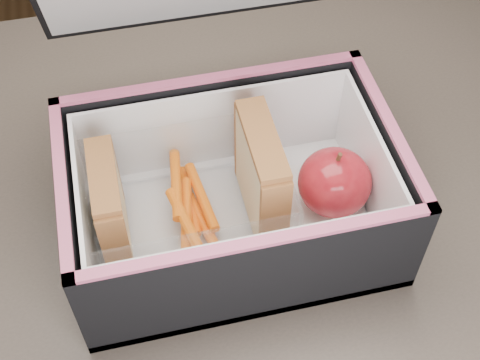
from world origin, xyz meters
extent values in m
cube|color=brown|center=(0.00, 0.00, 0.73)|extent=(1.20, 0.80, 0.03)
cube|color=#382D26|center=(0.55, 0.35, 0.36)|extent=(0.05, 0.05, 0.72)
cube|color=beige|center=(-0.10, 0.01, 0.81)|extent=(0.01, 0.09, 0.09)
cube|color=#C8696E|center=(-0.09, 0.01, 0.81)|extent=(0.01, 0.08, 0.08)
cube|color=beige|center=(-0.09, 0.01, 0.81)|extent=(0.01, 0.09, 0.09)
cube|color=#935933|center=(-0.09, 0.01, 0.86)|extent=(0.02, 0.09, 0.01)
cube|color=beige|center=(0.04, 0.01, 0.82)|extent=(0.01, 0.10, 0.10)
cube|color=#C8696E|center=(0.05, 0.01, 0.81)|extent=(0.01, 0.09, 0.10)
cube|color=beige|center=(0.06, 0.01, 0.82)|extent=(0.01, 0.10, 0.10)
cube|color=#935933|center=(0.05, 0.01, 0.87)|extent=(0.03, 0.10, 0.01)
cylinder|color=#E84E09|center=(-0.01, 0.00, 0.77)|extent=(0.03, 0.08, 0.01)
cylinder|color=#E84E09|center=(-0.03, 0.01, 0.78)|extent=(0.03, 0.08, 0.01)
cylinder|color=#E84E09|center=(-0.03, 0.04, 0.80)|extent=(0.02, 0.08, 0.01)
cylinder|color=#E84E09|center=(-0.02, 0.03, 0.77)|extent=(0.01, 0.08, 0.01)
cylinder|color=#E84E09|center=(-0.01, 0.03, 0.78)|extent=(0.02, 0.08, 0.01)
cylinder|color=#E84E09|center=(-0.03, -0.01, 0.80)|extent=(0.03, 0.08, 0.01)
cube|color=white|center=(0.11, 0.01, 0.77)|extent=(0.10, 0.10, 0.01)
ellipsoid|color=maroon|center=(0.12, 0.00, 0.81)|extent=(0.09, 0.09, 0.07)
cylinder|color=#4E2F1C|center=(0.12, 0.00, 0.84)|extent=(0.01, 0.01, 0.01)
camera|label=1|loc=(-0.06, -0.37, 1.31)|focal=50.00mm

